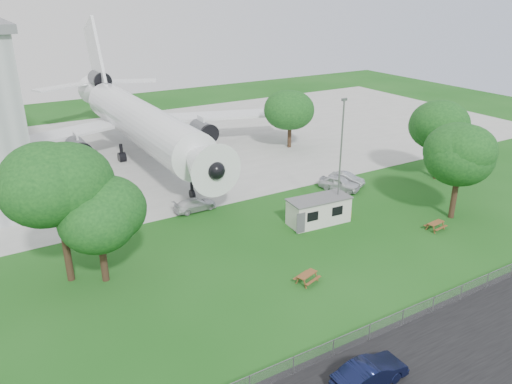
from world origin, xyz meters
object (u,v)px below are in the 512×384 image
airliner (137,119)px  site_cabin (319,210)px  car_centre_sedan (370,373)px  picnic_east (435,230)px  picnic_west (307,282)px

airliner → site_cabin: (8.10, -29.41, -3.96)m
car_centre_sedan → picnic_east: bearing=-58.8°
site_cabin → car_centre_sedan: size_ratio=1.44×
airliner → picnic_west: (0.71, -37.60, -5.27)m
airliner → site_cabin: bearing=-74.6°
picnic_west → car_centre_sedan: 11.21m
picnic_west → picnic_east: size_ratio=1.00×
site_cabin → car_centre_sedan: 21.72m
car_centre_sedan → airliner: bearing=-3.4°
site_cabin → picnic_west: 11.11m
picnic_west → car_centre_sedan: bearing=-124.8°
picnic_east → car_centre_sedan: size_ratio=0.38×
picnic_west → airliner: bearing=73.8°
car_centre_sedan → site_cabin: bearing=-30.0°
airliner → picnic_east: bearing=-65.3°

